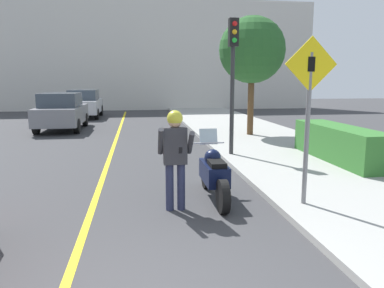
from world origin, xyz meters
The scene contains 11 objects.
sidewalk_curb centered at (4.80, 4.00, 0.06)m, with size 4.40×44.00×0.11m.
road_center_line centered at (-0.60, 6.00, 0.00)m, with size 0.12×36.00×0.01m.
building_backdrop centered at (0.00, 26.00, 4.11)m, with size 28.00×1.20×8.22m.
motorcycle centered at (1.64, 3.47, 0.49)m, with size 0.62×2.11×1.28m.
person_biker centered at (0.86, 2.97, 1.07)m, with size 0.59×0.48×1.75m.
crossing_sign centered at (3.08, 2.67, 1.82)m, with size 0.91×0.08×2.84m.
traffic_light centered at (2.93, 7.19, 2.76)m, with size 0.26×0.30×3.82m.
hedge_row centered at (5.60, 5.96, 0.57)m, with size 0.90×3.70×0.91m.
street_tree centered at (4.65, 10.97, 3.37)m, with size 2.55×2.55×4.55m.
parked_car_grey centered at (-3.15, 14.31, 0.86)m, with size 1.88×4.20×1.68m.
parked_car_silver centered at (-2.90, 20.01, 0.86)m, with size 1.88×4.20×1.68m.
Camera 1 is at (0.23, -3.27, 2.24)m, focal length 35.00 mm.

